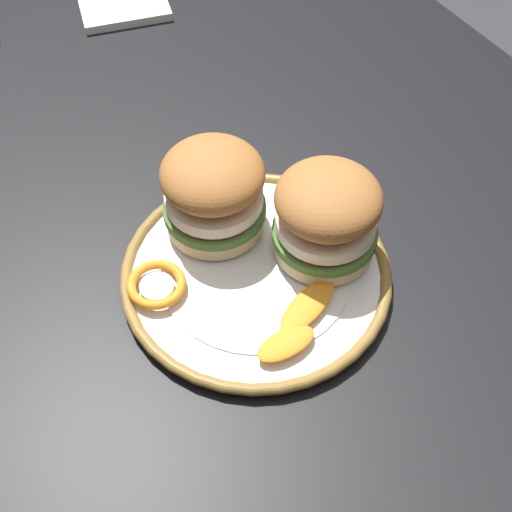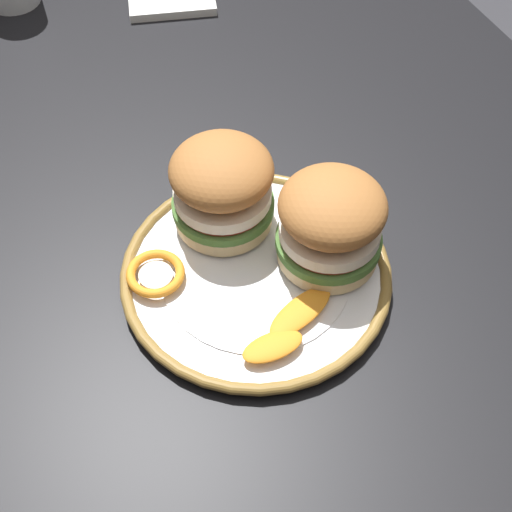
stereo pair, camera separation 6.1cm
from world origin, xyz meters
TOP-DOWN VIEW (x-y plane):
  - ground_plane at (0.00, 0.00)m, footprint 8.00×8.00m
  - dining_table at (0.00, 0.00)m, footprint 1.46×0.88m
  - dinner_plate at (-0.05, 0.05)m, footprint 0.28×0.28m
  - sandwich_half_left at (0.03, 0.05)m, footprint 0.15×0.15m
  - sandwich_half_right at (-0.06, -0.03)m, footprint 0.15×0.15m
  - orange_peel_curled at (-0.02, 0.14)m, footprint 0.08×0.08m
  - orange_peel_strip_long at (-0.14, 0.07)m, footprint 0.03×0.06m
  - orange_peel_strip_short at (-0.12, 0.03)m, footprint 0.06×0.08m
  - folded_napkin at (0.44, -0.04)m, footprint 0.10×0.14m

SIDE VIEW (x-z plane):
  - ground_plane at x=0.00m, z-range 0.00..0.00m
  - dining_table at x=0.00m, z-range 0.27..0.99m
  - folded_napkin at x=0.44m, z-range 0.72..0.73m
  - dinner_plate at x=-0.05m, z-range 0.72..0.74m
  - orange_peel_strip_short at x=-0.12m, z-range 0.74..0.74m
  - orange_peel_strip_long at x=-0.14m, z-range 0.74..0.74m
  - orange_peel_curled at x=-0.02m, z-range 0.73..0.74m
  - sandwich_half_left at x=0.03m, z-range 0.74..0.84m
  - sandwich_half_right at x=-0.06m, z-range 0.74..0.84m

